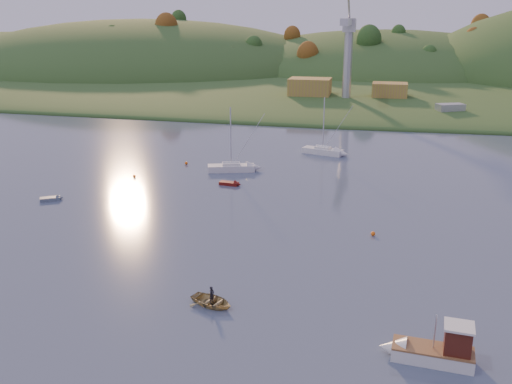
% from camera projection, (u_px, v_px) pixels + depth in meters
% --- Properties ---
extents(ground, '(500.00, 500.00, 0.00)m').
position_uv_depth(ground, '(179.00, 377.00, 38.58)').
color(ground, '#313A50').
rests_on(ground, ground).
extents(far_shore, '(620.00, 220.00, 1.50)m').
position_uv_depth(far_shore, '(360.00, 70.00, 252.62)').
color(far_shore, '#314E1F').
rests_on(far_shore, ground).
extents(shore_slope, '(640.00, 150.00, 7.00)m').
position_uv_depth(shore_slope, '(350.00, 88.00, 192.13)').
color(shore_slope, '#314E1F').
rests_on(shore_slope, ground).
extents(hill_left_far, '(120.00, 100.00, 32.00)m').
position_uv_depth(hill_left_far, '(20.00, 66.00, 272.83)').
color(hill_left_far, '#314E1F').
rests_on(hill_left_far, ground).
extents(hill_left, '(170.00, 140.00, 44.00)m').
position_uv_depth(hill_left, '(144.00, 72.00, 243.92)').
color(hill_left, '#314E1F').
rests_on(hill_left, ground).
extents(hill_center, '(140.00, 120.00, 36.00)m').
position_uv_depth(hill_center, '(382.00, 75.00, 231.87)').
color(hill_center, '#314E1F').
rests_on(hill_center, ground).
extents(hillside_trees, '(280.00, 50.00, 32.00)m').
position_uv_depth(hillside_trees, '(354.00, 81.00, 210.74)').
color(hillside_trees, '#1C4719').
rests_on(hillside_trees, ground).
extents(wharf, '(42.00, 16.00, 2.40)m').
position_uv_depth(wharf, '(358.00, 103.00, 150.69)').
color(wharf, slate).
rests_on(wharf, ground).
extents(shed_west, '(11.00, 8.00, 4.80)m').
position_uv_depth(shed_west, '(310.00, 87.00, 153.33)').
color(shed_west, '#A28B36').
rests_on(shed_west, wharf).
extents(shed_east, '(9.00, 7.00, 4.00)m').
position_uv_depth(shed_east, '(390.00, 91.00, 149.89)').
color(shed_east, '#A28B36').
rests_on(shed_east, wharf).
extents(dock_crane, '(3.20, 28.00, 20.30)m').
position_uv_depth(dock_crane, '(348.00, 41.00, 143.22)').
color(dock_crane, '#B7B7BC').
rests_on(dock_crane, wharf).
extents(fishing_boat, '(6.70, 2.59, 4.18)m').
position_uv_depth(fishing_boat, '(427.00, 349.00, 40.18)').
color(fishing_boat, silver).
rests_on(fishing_boat, ground).
extents(sailboat_near, '(7.58, 4.26, 10.08)m').
position_uv_depth(sailboat_near, '(231.00, 167.00, 89.12)').
color(sailboat_near, silver).
rests_on(sailboat_near, ground).
extents(sailboat_far, '(7.49, 4.18, 9.95)m').
position_uv_depth(sailboat_far, '(323.00, 150.00, 100.16)').
color(sailboat_far, silver).
rests_on(sailboat_far, ground).
extents(canoe, '(4.61, 3.95, 0.80)m').
position_uv_depth(canoe, '(212.00, 301.00, 47.92)').
color(canoe, tan).
rests_on(canoe, ground).
extents(paddler, '(0.52, 0.63, 1.49)m').
position_uv_depth(paddler, '(212.00, 297.00, 47.82)').
color(paddler, black).
rests_on(paddler, ground).
extents(red_tender, '(3.34, 1.48, 1.10)m').
position_uv_depth(red_tender, '(233.00, 184.00, 81.83)').
color(red_tender, '#60120D').
rests_on(red_tender, ground).
extents(grey_dinghy, '(3.08, 2.51, 1.10)m').
position_uv_depth(grey_dinghy, '(55.00, 198.00, 75.34)').
color(grey_dinghy, slate).
rests_on(grey_dinghy, ground).
extents(work_vessel, '(15.28, 10.62, 3.71)m').
position_uv_depth(work_vessel, '(450.00, 114.00, 132.93)').
color(work_vessel, '#545B6E').
rests_on(work_vessel, ground).
extents(buoy_1, '(0.50, 0.50, 0.50)m').
position_uv_depth(buoy_1, '(373.00, 234.00, 63.14)').
color(buoy_1, '#FF640D').
rests_on(buoy_1, ground).
extents(buoy_2, '(0.50, 0.50, 0.50)m').
position_uv_depth(buoy_2, '(134.00, 176.00, 85.58)').
color(buoy_2, '#FF640D').
rests_on(buoy_2, ground).
extents(buoy_3, '(0.50, 0.50, 0.50)m').
position_uv_depth(buoy_3, '(186.00, 163.00, 93.18)').
color(buoy_3, '#FF640D').
rests_on(buoy_3, ground).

